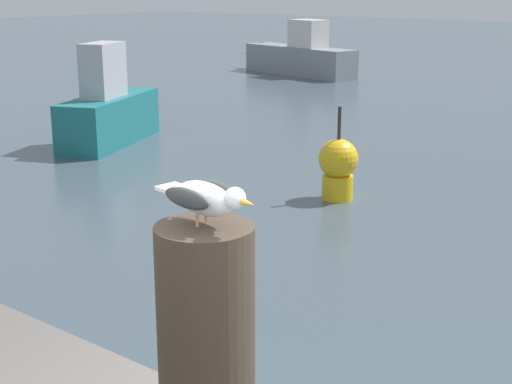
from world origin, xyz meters
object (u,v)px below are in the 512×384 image
at_px(mooring_post, 207,370).
at_px(boat_grey, 294,56).
at_px(seagull, 205,197).
at_px(channel_buoy, 338,166).
at_px(boat_teal, 114,110).

xyz_separation_m(mooring_post, boat_grey, (-13.30, 19.36, -1.18)).
bearing_deg(seagull, mooring_post, 173.53).
xyz_separation_m(boat_grey, channel_buoy, (9.33, -12.16, -0.13)).
bearing_deg(seagull, channel_buoy, 118.88).
bearing_deg(boat_grey, boat_teal, -71.66).
xyz_separation_m(boat_teal, channel_buoy, (5.57, -0.81, -0.14)).
relative_size(mooring_post, boat_grey, 0.18).
height_order(seagull, boat_grey, seagull).
distance_m(mooring_post, boat_teal, 12.51).
bearing_deg(boat_grey, seagull, -55.50).
bearing_deg(mooring_post, boat_teal, 139.97).
relative_size(boat_teal, boat_grey, 0.65).
relative_size(seagull, boat_teal, 0.12).
xyz_separation_m(mooring_post, seagull, (0.01, -0.00, 0.57)).
height_order(mooring_post, boat_teal, mooring_post).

